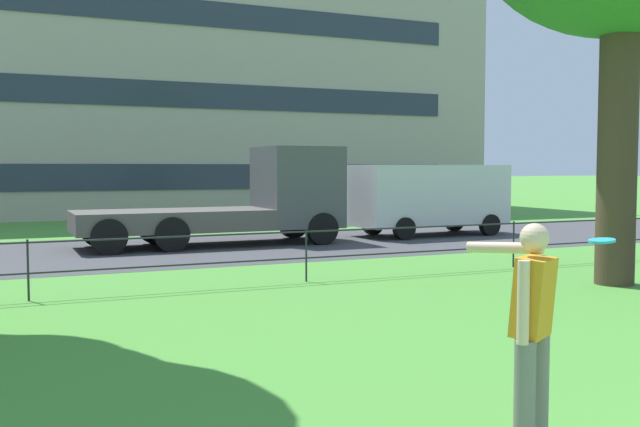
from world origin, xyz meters
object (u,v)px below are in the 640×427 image
at_px(panel_van_far_right, 429,195).
at_px(apartment_building_background, 108,63).
at_px(flatbed_truck_center, 249,201).
at_px(person_thrower, 531,327).
at_px(frisbee, 602,241).

distance_m(panel_van_far_right, apartment_building_background, 19.50).
height_order(panel_van_far_right, apartment_building_background, apartment_building_background).
relative_size(flatbed_truck_center, apartment_building_background, 0.20).
xyz_separation_m(person_thrower, panel_van_far_right, (8.90, 15.26, 0.33)).
relative_size(person_thrower, apartment_building_background, 0.05).
distance_m(person_thrower, frisbee, 2.41).
height_order(person_thrower, flatbed_truck_center, flatbed_truck_center).
relative_size(frisbee, apartment_building_background, 0.01).
bearing_deg(apartment_building_background, panel_van_far_right, -66.38).
xyz_separation_m(panel_van_far_right, apartment_building_background, (-7.44, 17.01, 5.97)).
height_order(frisbee, flatbed_truck_center, flatbed_truck_center).
xyz_separation_m(flatbed_truck_center, panel_van_far_right, (6.07, 0.13, 0.05)).
relative_size(frisbee, flatbed_truck_center, 0.04).
bearing_deg(flatbed_truck_center, person_thrower, -100.60).
relative_size(person_thrower, panel_van_far_right, 0.34).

